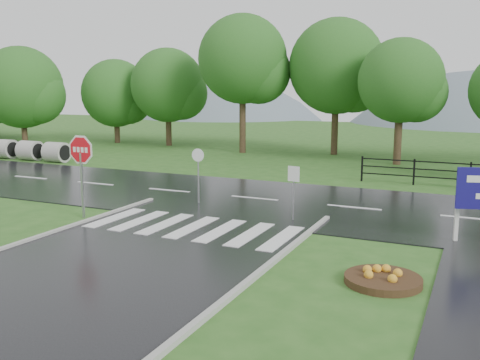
% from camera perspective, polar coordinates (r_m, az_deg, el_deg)
% --- Properties ---
extents(ground, '(120.00, 120.00, 0.00)m').
position_cam_1_polar(ground, '(13.13, -16.15, -10.19)').
color(ground, '#2D5D1F').
rests_on(ground, ground).
extents(main_road, '(90.00, 8.00, 0.04)m').
position_cam_1_polar(main_road, '(21.39, 1.55, -2.07)').
color(main_road, black).
rests_on(main_road, ground).
extents(crosswalk, '(6.50, 2.80, 0.02)m').
position_cam_1_polar(crosswalk, '(17.01, -5.10, -5.02)').
color(crosswalk, silver).
rests_on(crosswalk, ground).
extents(fence_west, '(9.58, 0.08, 1.20)m').
position_cam_1_polar(fence_west, '(25.52, 23.38, 0.72)').
color(fence_west, black).
rests_on(fence_west, ground).
extents(hills, '(102.00, 48.00, 48.00)m').
position_cam_1_polar(hills, '(77.03, 20.40, -5.81)').
color(hills, slate).
rests_on(hills, ground).
extents(treeline, '(83.20, 5.20, 10.00)m').
position_cam_1_polar(treeline, '(34.31, 12.35, 2.22)').
color(treeline, '#225C1C').
rests_on(treeline, ground).
extents(culvert_pipes, '(5.50, 1.20, 1.20)m').
position_cam_1_polar(culvert_pipes, '(35.27, -21.46, 2.95)').
color(culvert_pipes, '#9E9B93').
rests_on(culvert_pipes, ground).
extents(stop_sign, '(1.34, 0.07, 3.02)m').
position_cam_1_polar(stop_sign, '(18.78, -16.60, 2.30)').
color(stop_sign, '#939399').
rests_on(stop_sign, ground).
extents(flower_bed, '(1.75, 1.75, 0.35)m').
position_cam_1_polar(flower_bed, '(12.77, 15.01, -10.09)').
color(flower_bed, '#332111').
rests_on(flower_bed, ground).
extents(reg_sign_small, '(0.41, 0.07, 1.86)m').
position_cam_1_polar(reg_sign_small, '(17.70, 5.74, -0.19)').
color(reg_sign_small, '#939399').
rests_on(reg_sign_small, ground).
extents(reg_sign_round, '(0.50, 0.07, 2.14)m').
position_cam_1_polar(reg_sign_round, '(20.33, -4.48, 1.19)').
color(reg_sign_round, '#939399').
rests_on(reg_sign_round, ground).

